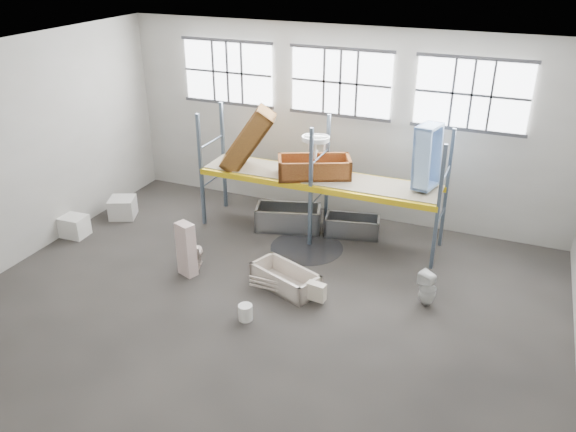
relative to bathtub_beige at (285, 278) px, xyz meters
The scene contains 33 objects.
floor 0.92m from the bathtub_beige, 103.44° to the right, with size 12.00×10.00×0.10m, color #4B4641.
ceiling 4.91m from the bathtub_beige, 103.44° to the right, with size 12.00×10.00×0.10m, color silver.
wall_back 4.78m from the bathtub_beige, 92.79° to the left, with size 12.00×0.10×5.00m, color #A5A198.
wall_front 6.33m from the bathtub_beige, 91.98° to the right, with size 12.00×0.10×5.00m, color #B6B3A9.
wall_left 6.71m from the bathtub_beige, behind, with size 0.10×10.00×5.00m, color #A7A49B.
window_left 6.30m from the bathtub_beige, 129.81° to the left, with size 2.60×0.04×1.60m, color white.
window_mid 5.30m from the bathtub_beige, 92.86° to the left, with size 2.60×0.04×1.60m, color white.
window_right 6.09m from the bathtub_beige, 53.75° to the left, with size 2.60×0.04×1.60m, color white.
rack_upright_la 4.01m from the bathtub_beige, 147.45° to the left, with size 0.08×0.08×3.00m, color slate.
rack_upright_lb 4.74m from the bathtub_beige, 134.64° to the left, with size 0.08×0.08×3.00m, color slate.
rack_upright_ma 2.42m from the bathtub_beige, 95.70° to the left, with size 0.08×0.08×3.00m, color slate.
rack_upright_mb 3.49m from the bathtub_beige, 93.60° to the left, with size 0.08×0.08×3.00m, color slate.
rack_upright_ra 3.69m from the bathtub_beige, 36.19° to the left, with size 0.08×0.08×3.00m, color slate.
rack_upright_rb 4.47m from the bathtub_beige, 49.25° to the left, with size 0.08×0.08×3.00m, color slate.
rack_beam_front 2.42m from the bathtub_beige, 95.70° to the left, with size 6.00×0.10×0.14m, color yellow.
rack_beam_back 3.49m from the bathtub_beige, 93.60° to the left, with size 6.00×0.10×0.14m, color yellow.
shelf_deck 2.98m from the bathtub_beige, 94.42° to the left, with size 5.90×1.10×0.03m, color gray.
wet_patch 1.87m from the bathtub_beige, 96.32° to the left, with size 1.80×1.80×0.00m, color black.
bathtub_beige is the anchor object (origin of this frame).
cistern_spare 0.89m from the bathtub_beige, 20.50° to the right, with size 0.40×0.19×0.38m, color beige.
sink_in_tub 0.60m from the bathtub_beige, 36.75° to the right, with size 0.40×0.40×0.14m, color beige.
toilet_beige 2.27m from the bathtub_beige, behind, with size 0.39×0.68×0.69m, color beige.
cistern_tall 2.31m from the bathtub_beige, behind, with size 0.41×0.27×1.27m, color beige.
toilet_white 3.01m from the bathtub_beige, ahead, with size 0.35×0.35×0.77m, color white.
steel_tub_left 2.84m from the bathtub_beige, 111.35° to the left, with size 1.67×0.78×0.61m, color #ABAEB3, non-canonical shape.
steel_tub_right 3.00m from the bathtub_beige, 78.18° to the left, with size 1.36×0.63×0.50m, color #9B9DA1, non-canonical shape.
rust_tub_flat 3.08m from the bathtub_beige, 97.26° to the left, with size 1.76×0.83×0.50m, color #945E21, non-canonical shape.
rust_tub_tilted 3.94m from the bathtub_beige, 129.12° to the left, with size 1.75×0.82×0.49m, color brown, non-canonical shape.
sink_on_shelf 3.17m from the bathtub_beige, 96.37° to the left, with size 0.67×0.52×0.60m, color white.
blue_tub_upright 4.26m from the bathtub_beige, 50.73° to the left, with size 1.48×0.70×0.42m, color #9BC4FA, non-canonical shape.
bucket 1.43m from the bathtub_beige, 100.91° to the right, with size 0.29×0.29×0.33m, color white.
carton_near 5.91m from the bathtub_beige, behind, with size 0.62×0.53×0.53m, color white.
carton_far 5.67m from the bathtub_beige, 164.14° to the left, with size 0.66×0.66×0.55m, color beige.
Camera 1 is at (4.38, -8.98, 6.89)m, focal length 36.01 mm.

